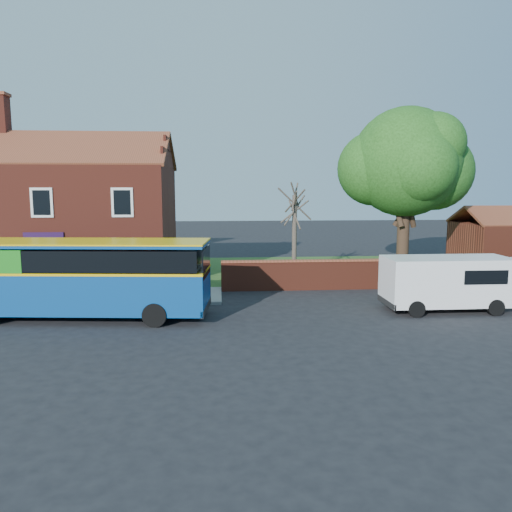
{
  "coord_description": "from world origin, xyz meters",
  "views": [
    {
      "loc": [
        1.9,
        -18.53,
        5.43
      ],
      "look_at": [
        3.67,
        5.0,
        2.11
      ],
      "focal_mm": 35.0,
      "sensor_mm": 36.0,
      "label": 1
    }
  ],
  "objects": [
    {
      "name": "bus",
      "position": [
        -4.19,
        2.12,
        1.83
      ],
      "size": [
        10.79,
        3.7,
        3.22
      ],
      "rotation": [
        0.0,
        0.0,
        -0.1
      ],
      "color": "navy",
      "rests_on": "ground"
    },
    {
      "name": "bare_tree",
      "position": [
        6.36,
        10.54,
        2.75
      ],
      "size": [
        2.01,
        2.39,
        5.36
      ],
      "color": "#4C4238",
      "rests_on": "ground"
    },
    {
      "name": "shop_building",
      "position": [
        -7.02,
        11.5,
        3.41
      ],
      "size": [
        12.3,
        8.13,
        10.5
      ],
      "color": "maroon",
      "rests_on": "ground"
    },
    {
      "name": "grass_strip",
      "position": [
        13.0,
        13.0,
        0.02
      ],
      "size": [
        26.0,
        12.0,
        0.04
      ],
      "primitive_type": "cube",
      "color": "#426B28",
      "rests_on": "ground"
    },
    {
      "name": "van_near",
      "position": [
        11.81,
        2.15,
        1.33
      ],
      "size": [
        5.39,
        2.26,
        2.37
      ],
      "rotation": [
        0.0,
        0.0,
        0.0
      ],
      "color": "white",
      "rests_on": "ground"
    },
    {
      "name": "large_tree",
      "position": [
        13.33,
        11.54,
        6.65
      ],
      "size": [
        8.33,
        6.59,
        10.16
      ],
      "color": "black",
      "rests_on": "ground"
    },
    {
      "name": "pavement",
      "position": [
        -7.0,
        5.75,
        0.06
      ],
      "size": [
        18.0,
        3.5,
        0.12
      ],
      "primitive_type": "cube",
      "color": "gray",
      "rests_on": "ground"
    },
    {
      "name": "ground",
      "position": [
        0.0,
        0.0,
        0.0
      ],
      "size": [
        120.0,
        120.0,
        0.0
      ],
      "primitive_type": "plane",
      "color": "black",
      "rests_on": "ground"
    },
    {
      "name": "boundary_wall",
      "position": [
        13.0,
        7.0,
        0.81
      ],
      "size": [
        22.0,
        0.38,
        1.6
      ],
      "color": "maroon",
      "rests_on": "ground"
    },
    {
      "name": "kerb",
      "position": [
        -7.0,
        4.0,
        0.07
      ],
      "size": [
        18.0,
        0.15,
        0.14
      ],
      "primitive_type": "cube",
      "color": "slate",
      "rests_on": "ground"
    }
  ]
}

